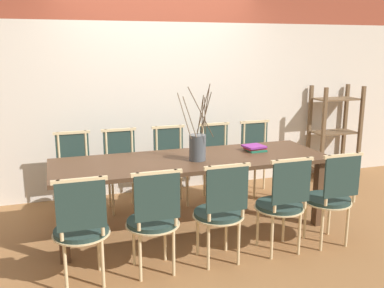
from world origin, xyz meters
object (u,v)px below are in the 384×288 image
Objects in this scene: chair_far_center at (172,163)px; shelving_rack at (334,133)px; chair_near_center at (220,209)px; dining_table at (192,167)px; vase_centerpiece at (198,146)px; book_stack at (255,148)px.

shelving_rack is at bearing -173.52° from chair_far_center.
chair_near_center is 1.56m from chair_far_center.
chair_far_center is at bearing 89.83° from chair_near_center.
chair_far_center is (0.00, 0.78, -0.16)m from dining_table.
vase_centerpiece reaches higher than book_stack.
chair_far_center is 0.94m from vase_centerpiece.
chair_far_center is at bearing 89.90° from dining_table.
chair_near_center is at bearing 89.83° from chair_far_center.
vase_centerpiece is at bearing -165.86° from book_stack.
chair_near_center is 1.22× the size of vase_centerpiece.
dining_table is at bearing -172.19° from book_stack.
book_stack is at bearing 49.52° from chair_near_center.
vase_centerpiece is (0.03, -0.86, 0.39)m from chair_far_center.
chair_far_center is at bearing 92.02° from vase_centerpiece.
shelving_rack is (2.44, 1.14, -0.23)m from vase_centerpiece.
vase_centerpiece is at bearing 87.15° from chair_near_center.
vase_centerpiece is (0.03, -0.08, 0.23)m from dining_table.
chair_far_center is (0.00, 1.56, 0.00)m from chair_near_center.
vase_centerpiece is at bearing 92.02° from chair_far_center.
chair_near_center is at bearing -130.48° from book_stack.
chair_far_center is 1.05m from book_stack.
dining_table is 0.79m from chair_near_center.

